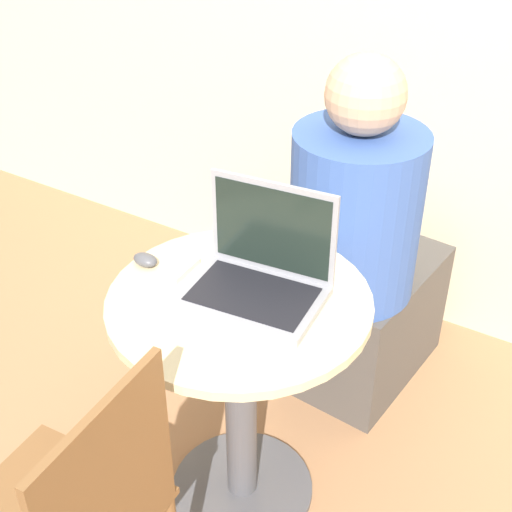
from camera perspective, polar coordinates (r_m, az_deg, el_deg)
The scene contains 6 objects.
ground_plane at distance 2.24m, azimuth -1.10°, elevation -18.15°, with size 12.00×12.00×0.00m, color #9E704C.
round_table at distance 1.88m, azimuth -1.26°, elevation -8.96°, with size 0.65×0.65×0.72m.
laptop at distance 1.72m, azimuth 0.32°, elevation -1.29°, with size 0.35×0.27×0.27m.
cell_phone at distance 1.83m, azimuth -6.14°, elevation -1.00°, with size 0.06×0.11×0.02m.
computer_mouse at distance 1.86m, azimuth -8.85°, elevation -0.30°, with size 0.07×0.04×0.03m.
person_seated at distance 2.29m, azimuth 8.35°, elevation -0.62°, with size 0.42×0.62×1.18m.
Camera 1 is at (0.75, -1.16, 1.76)m, focal length 50.00 mm.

